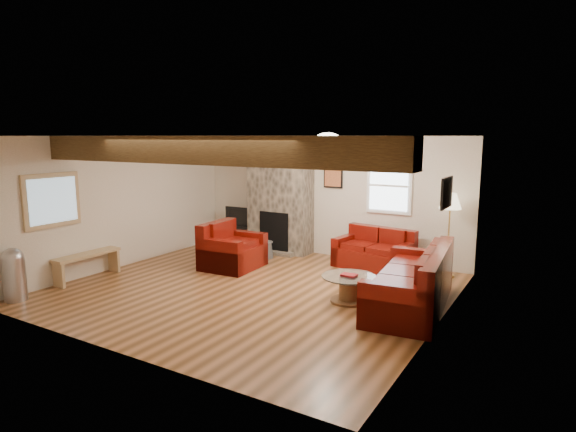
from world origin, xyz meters
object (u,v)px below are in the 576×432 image
(tv_cabinet, at_px, (241,235))
(loveseat, at_px, (374,249))
(sofa_three, at_px, (411,278))
(floor_lamp, at_px, (450,206))
(armchair_red, at_px, (233,246))
(television, at_px, (241,216))
(coffee_table, at_px, (349,289))

(tv_cabinet, bearing_deg, loveseat, -5.15)
(sofa_three, xyz_separation_m, loveseat, (-1.23, 1.74, -0.07))
(floor_lamp, bearing_deg, tv_cabinet, 178.30)
(loveseat, distance_m, armchair_red, 2.69)
(tv_cabinet, relative_size, television, 1.25)
(sofa_three, distance_m, tv_cabinet, 4.99)
(sofa_three, xyz_separation_m, floor_lamp, (0.11, 1.90, 0.84))
(armchair_red, height_order, tv_cabinet, armchair_red)
(armchair_red, relative_size, coffee_table, 1.29)
(coffee_table, height_order, tv_cabinet, tv_cabinet)
(sofa_three, height_order, coffee_table, sofa_three)
(coffee_table, xyz_separation_m, tv_cabinet, (-3.68, 2.29, 0.03))
(loveseat, xyz_separation_m, television, (-3.33, 0.30, 0.31))
(television, bearing_deg, floor_lamp, -1.70)
(loveseat, relative_size, coffee_table, 1.71)
(loveseat, height_order, armchair_red, armchair_red)
(coffee_table, bearing_deg, sofa_three, 15.88)
(loveseat, height_order, television, television)
(coffee_table, bearing_deg, armchair_red, 166.46)
(television, distance_m, floor_lamp, 4.70)
(tv_cabinet, bearing_deg, coffee_table, -31.85)
(tv_cabinet, relative_size, floor_lamp, 0.62)
(sofa_three, distance_m, coffee_table, 0.93)
(coffee_table, distance_m, tv_cabinet, 4.34)
(loveseat, xyz_separation_m, tv_cabinet, (-3.33, 0.30, -0.14))
(loveseat, distance_m, television, 3.35)
(armchair_red, relative_size, floor_lamp, 0.71)
(television, relative_size, floor_lamp, 0.50)
(armchair_red, xyz_separation_m, tv_cabinet, (-1.00, 1.64, -0.20))
(sofa_three, relative_size, armchair_red, 2.13)
(tv_cabinet, distance_m, television, 0.45)
(loveseat, bearing_deg, sofa_three, -46.32)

